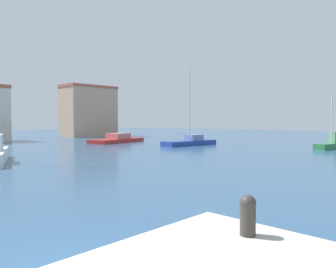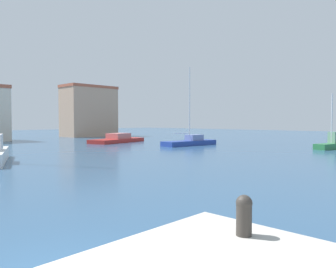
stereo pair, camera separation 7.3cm
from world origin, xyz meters
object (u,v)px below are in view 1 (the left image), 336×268
object	(u,v)px
mooring_bollard	(248,213)
motorboat_red_far_right	(117,139)
sailboat_green_behind_lamppost	(332,144)
sailboat_blue_mid_harbor	(190,142)

from	to	relation	value
mooring_bollard	motorboat_red_far_right	bearing A→B (deg)	55.15
sailboat_green_behind_lamppost	sailboat_blue_mid_harbor	distance (m)	15.26
motorboat_red_far_right	sailboat_blue_mid_harbor	world-z (taller)	sailboat_blue_mid_harbor
mooring_bollard	sailboat_blue_mid_harbor	distance (m)	34.24
mooring_bollard	sailboat_blue_mid_harbor	world-z (taller)	sailboat_blue_mid_harbor
sailboat_green_behind_lamppost	motorboat_red_far_right	bearing A→B (deg)	109.87
mooring_bollard	sailboat_green_behind_lamppost	distance (m)	33.05
mooring_bollard	sailboat_green_behind_lamppost	world-z (taller)	sailboat_green_behind_lamppost
motorboat_red_far_right	sailboat_blue_mid_harbor	size ratio (longest dim) A/B	0.97
mooring_bollard	sailboat_green_behind_lamppost	size ratio (longest dim) A/B	0.11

